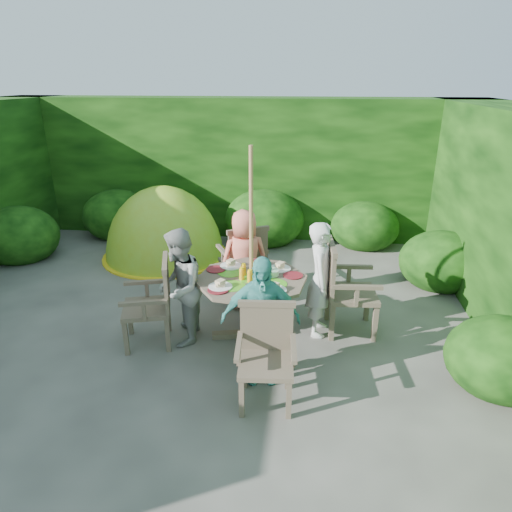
# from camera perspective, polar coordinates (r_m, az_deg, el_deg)

# --- Properties ---
(ground) EXTENTS (60.00, 60.00, 0.00)m
(ground) POSITION_cam_1_polar(r_m,az_deg,el_deg) (5.58, -9.13, -9.34)
(ground) COLOR #484540
(ground) RESTS_ON ground
(hedge_enclosure) EXTENTS (9.00, 9.00, 2.50)m
(hedge_enclosure) POSITION_cam_1_polar(r_m,az_deg,el_deg) (6.30, -6.45, 6.75)
(hedge_enclosure) COLOR black
(hedge_enclosure) RESTS_ON ground
(patio_table) EXTENTS (1.55, 1.55, 0.89)m
(patio_table) POSITION_cam_1_polar(r_m,az_deg,el_deg) (5.15, -0.53, -3.94)
(patio_table) COLOR #493D2F
(patio_table) RESTS_ON ground
(parasol_pole) EXTENTS (0.05, 0.05, 2.20)m
(parasol_pole) POSITION_cam_1_polar(r_m,az_deg,el_deg) (4.96, -0.59, 1.01)
(parasol_pole) COLOR #9A6E3D
(parasol_pole) RESTS_ON ground
(garden_chair_right) EXTENTS (0.61, 0.68, 1.05)m
(garden_chair_right) POSITION_cam_1_polar(r_m,az_deg,el_deg) (5.40, 10.98, -3.83)
(garden_chair_right) COLOR #493D2F
(garden_chair_right) RESTS_ON ground
(garden_chair_left) EXTENTS (0.65, 0.70, 0.96)m
(garden_chair_left) POSITION_cam_1_polar(r_m,az_deg,el_deg) (5.21, -12.69, -5.57)
(garden_chair_left) COLOR #493D2F
(garden_chair_left) RESTS_ON ground
(garden_chair_back) EXTENTS (0.76, 0.74, 0.98)m
(garden_chair_back) POSITION_cam_1_polar(r_m,az_deg,el_deg) (6.19, -1.48, -0.46)
(garden_chair_back) COLOR #493D2F
(garden_chair_back) RESTS_ON ground
(garden_chair_front) EXTENTS (0.58, 0.52, 0.90)m
(garden_chair_front) POSITION_cam_1_polar(r_m,az_deg,el_deg) (4.27, 1.27, -12.03)
(garden_chair_front) COLOR #493D2F
(garden_chair_front) RESTS_ON ground
(child_right) EXTENTS (0.36, 0.52, 1.36)m
(child_right) POSITION_cam_1_polar(r_m,az_deg,el_deg) (5.26, 8.12, -2.92)
(child_right) COLOR silver
(child_right) RESTS_ON ground
(child_left) EXTENTS (0.58, 0.71, 1.33)m
(child_left) POSITION_cam_1_polar(r_m,az_deg,el_deg) (5.11, -9.54, -3.92)
(child_left) COLOR #999A95
(child_left) RESTS_ON ground
(child_back) EXTENTS (0.75, 0.63, 1.30)m
(child_back) POSITION_cam_1_polar(r_m,az_deg,el_deg) (5.87, -1.43, -0.39)
(child_back) COLOR #ED7762
(child_back) RESTS_ON ground
(child_front) EXTENTS (0.81, 0.43, 1.31)m
(child_front) POSITION_cam_1_polar(r_m,az_deg,el_deg) (4.43, 0.57, -8.00)
(child_front) COLOR teal
(child_front) RESTS_ON ground
(dome_tent) EXTENTS (2.08, 2.08, 2.38)m
(dome_tent) POSITION_cam_1_polar(r_m,az_deg,el_deg) (7.91, -11.23, 0.04)
(dome_tent) COLOR #A0BA23
(dome_tent) RESTS_ON ground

